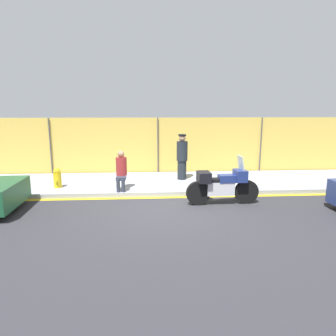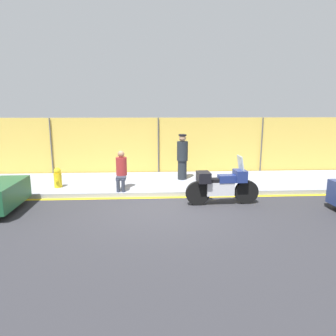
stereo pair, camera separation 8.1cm
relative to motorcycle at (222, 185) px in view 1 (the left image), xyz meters
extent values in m
plane|color=#2D2D33|center=(-1.76, -0.35, -0.58)|extent=(120.00, 120.00, 0.00)
cube|color=#8E93A3|center=(-1.76, 2.43, -0.51)|extent=(32.56, 3.16, 0.15)
cube|color=gold|center=(-1.76, 0.76, -0.58)|extent=(32.56, 0.18, 0.01)
cube|color=gold|center=(-1.76, 4.10, 0.63)|extent=(30.93, 0.08, 2.42)
cylinder|color=#4C4C51|center=(-6.14, 4.00, 0.63)|extent=(0.05, 0.05, 2.42)
cylinder|color=#4C4C51|center=(-1.76, 4.00, 0.63)|extent=(0.05, 0.05, 2.42)
cylinder|color=#4C4C51|center=(2.62, 4.00, 0.63)|extent=(0.05, 0.05, 2.42)
cylinder|color=black|center=(0.75, 0.03, -0.23)|extent=(0.71, 0.17, 0.71)
cylinder|color=black|center=(-0.72, -0.03, -0.23)|extent=(0.71, 0.17, 0.71)
cube|color=silver|center=(-0.06, 0.00, -0.10)|extent=(0.82, 0.31, 0.40)
cube|color=navy|center=(0.15, 0.01, 0.19)|extent=(0.53, 0.33, 0.22)
cube|color=black|center=(-0.14, -0.01, 0.15)|extent=(0.61, 0.30, 0.10)
cube|color=navy|center=(0.53, 0.02, 0.27)|extent=(0.34, 0.49, 0.34)
cube|color=silver|center=(0.53, 0.02, 0.65)|extent=(0.12, 0.42, 0.42)
cube|color=black|center=(-0.56, -0.02, 0.25)|extent=(0.38, 0.52, 0.30)
cylinder|color=#1E2328|center=(-0.90, 2.65, -0.07)|extent=(0.34, 0.34, 0.72)
cylinder|color=#1E2328|center=(-0.90, 2.65, 0.65)|extent=(0.41, 0.41, 0.72)
sphere|color=tan|center=(-0.90, 2.65, 1.13)|extent=(0.26, 0.26, 0.26)
cylinder|color=black|center=(-0.90, 2.65, 1.24)|extent=(0.29, 0.29, 0.06)
cylinder|color=#2D3342|center=(-3.14, 0.97, -0.22)|extent=(0.11, 0.11, 0.42)
cylinder|color=#2D3342|center=(-2.97, 0.97, -0.22)|extent=(0.11, 0.11, 0.42)
cube|color=#2D3342|center=(-3.05, 1.18, -0.02)|extent=(0.30, 0.42, 0.10)
cylinder|color=maroon|center=(-3.05, 1.39, 0.33)|extent=(0.36, 0.36, 0.59)
sphere|color=#A37556|center=(-3.05, 1.39, 0.74)|extent=(0.22, 0.22, 0.22)
cylinder|color=black|center=(-6.48, 0.55, -0.25)|extent=(0.67, 0.24, 0.66)
cylinder|color=gold|center=(-5.25, 1.69, -0.19)|extent=(0.26, 0.26, 0.49)
sphere|color=gold|center=(-5.25, 1.69, 0.13)|extent=(0.23, 0.23, 0.23)
cylinder|color=gold|center=(-5.25, 1.55, -0.16)|extent=(0.09, 0.10, 0.09)
camera|label=1|loc=(-2.14, -8.40, 2.20)|focal=32.00mm
camera|label=2|loc=(-2.06, -8.40, 2.20)|focal=32.00mm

